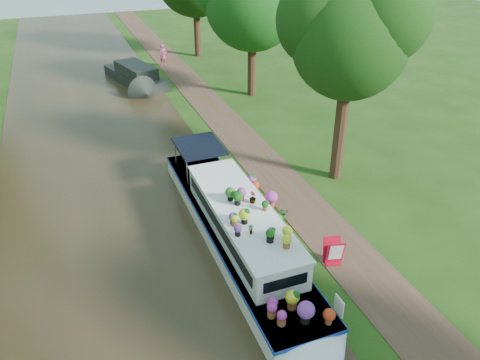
% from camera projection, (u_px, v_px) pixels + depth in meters
% --- Properties ---
extents(ground, '(100.00, 100.00, 0.00)m').
position_uv_depth(ground, '(290.00, 228.00, 18.19)').
color(ground, '#1D3E0F').
rests_on(ground, ground).
extents(canal_water, '(10.00, 100.00, 0.02)m').
position_uv_depth(canal_water, '(136.00, 264.00, 16.32)').
color(canal_water, '#2D2414').
rests_on(canal_water, ground).
extents(towpath, '(2.20, 100.00, 0.03)m').
position_uv_depth(towpath, '(317.00, 222.00, 18.56)').
color(towpath, '#483022').
rests_on(towpath, ground).
extents(plant_boat, '(2.29, 13.52, 2.28)m').
position_uv_depth(plant_boat, '(242.00, 232.00, 16.55)').
color(plant_boat, white).
rests_on(plant_boat, canal_water).
extents(tree_near_overhang, '(5.52, 5.28, 8.99)m').
position_uv_depth(tree_near_overhang, '(350.00, 31.00, 18.60)').
color(tree_near_overhang, black).
rests_on(tree_near_overhang, ground).
extents(second_boat, '(3.76, 7.78, 1.43)m').
position_uv_depth(second_boat, '(136.00, 76.00, 33.46)').
color(second_boat, black).
rests_on(second_boat, canal_water).
extents(sandwich_board, '(0.64, 0.61, 0.97)m').
position_uv_depth(sandwich_board, '(333.00, 253.00, 16.14)').
color(sandwich_board, '#B90D25').
rests_on(sandwich_board, towpath).
extents(pedestrian_pink, '(0.72, 0.60, 1.71)m').
position_uv_depth(pedestrian_pink, '(163.00, 55.00, 37.34)').
color(pedestrian_pink, pink).
rests_on(pedestrian_pink, towpath).
extents(verge_plant, '(0.48, 0.44, 0.45)m').
position_uv_depth(verge_plant, '(283.00, 213.00, 18.70)').
color(verge_plant, '#1F611D').
rests_on(verge_plant, ground).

